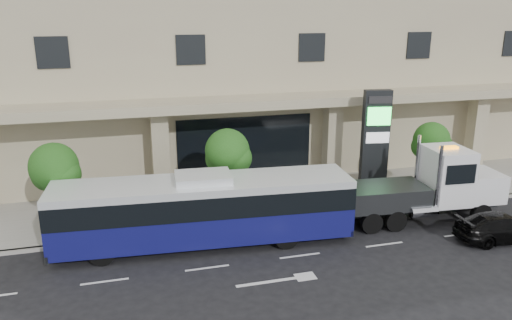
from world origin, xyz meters
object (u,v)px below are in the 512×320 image
Objects in this scene: tow_truck at (430,188)px; black_sedan at (502,227)px; city_bus at (204,209)px; signage_pylon at (375,143)px.

black_sedan is (1.88, -2.93, -1.06)m from tow_truck.
city_bus reaches higher than black_sedan.
signage_pylon reaches higher than tow_truck.
black_sedan is at bearing -52.85° from tow_truck.
signage_pylon is (-1.14, 3.66, 1.44)m from tow_truck.
black_sedan is 0.74× the size of signage_pylon.
tow_truck reaches higher than black_sedan.
signage_pylon reaches higher than city_bus.
signage_pylon is at bearing 28.28° from black_sedan.
tow_truck is (11.18, -0.25, 0.01)m from city_bus.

